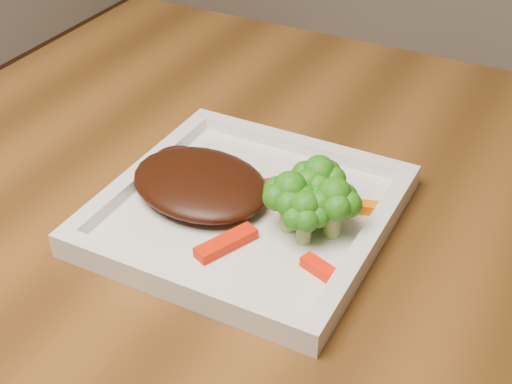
% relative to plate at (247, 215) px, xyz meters
% --- Properties ---
extents(plate, '(0.27, 0.27, 0.01)m').
position_rel_plate_xyz_m(plate, '(0.00, 0.00, 0.00)').
color(plate, silver).
rests_on(plate, dining_table).
extents(steak, '(0.17, 0.15, 0.03)m').
position_rel_plate_xyz_m(steak, '(-0.05, -0.00, 0.02)').
color(steak, black).
rests_on(steak, plate).
extents(broccoli_0, '(0.06, 0.06, 0.07)m').
position_rel_plate_xyz_m(broccoli_0, '(0.06, 0.03, 0.04)').
color(broccoli_0, '#2D6E12').
rests_on(broccoli_0, plate).
extents(broccoli_1, '(0.07, 0.07, 0.06)m').
position_rel_plate_xyz_m(broccoli_1, '(0.09, 0.00, 0.04)').
color(broccoli_1, '#316B11').
rests_on(broccoli_1, plate).
extents(broccoli_2, '(0.06, 0.06, 0.06)m').
position_rel_plate_xyz_m(broccoli_2, '(0.07, -0.02, 0.04)').
color(broccoli_2, '#1D7313').
rests_on(broccoli_2, plate).
extents(broccoli_3, '(0.07, 0.07, 0.06)m').
position_rel_plate_xyz_m(broccoli_3, '(0.05, -0.01, 0.04)').
color(broccoli_3, '#237613').
rests_on(broccoli_3, plate).
extents(carrot_1, '(0.05, 0.03, 0.01)m').
position_rel_plate_xyz_m(carrot_1, '(0.11, -0.05, 0.01)').
color(carrot_1, '#FE1C04').
rests_on(carrot_1, plate).
extents(carrot_2, '(0.04, 0.06, 0.01)m').
position_rel_plate_xyz_m(carrot_2, '(0.01, -0.06, 0.01)').
color(carrot_2, red).
rests_on(carrot_2, plate).
extents(carrot_3, '(0.05, 0.03, 0.01)m').
position_rel_plate_xyz_m(carrot_3, '(0.10, 0.05, 0.01)').
color(carrot_3, '#F76804').
rests_on(carrot_3, plate).
extents(carrot_4, '(0.05, 0.04, 0.01)m').
position_rel_plate_xyz_m(carrot_4, '(0.02, 0.05, 0.01)').
color(carrot_4, red).
rests_on(carrot_4, plate).
extents(carrot_6, '(0.06, 0.04, 0.01)m').
position_rel_plate_xyz_m(carrot_6, '(0.06, 0.02, 0.01)').
color(carrot_6, '#E55103').
rests_on(carrot_6, plate).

